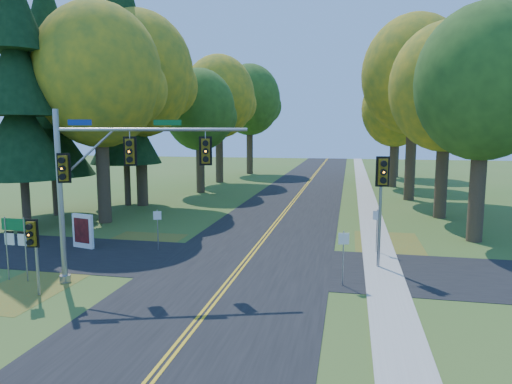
% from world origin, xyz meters
% --- Properties ---
extents(ground, '(160.00, 160.00, 0.00)m').
position_xyz_m(ground, '(0.00, 0.00, 0.00)').
color(ground, '#386021').
rests_on(ground, ground).
extents(road_main, '(8.00, 160.00, 0.02)m').
position_xyz_m(road_main, '(0.00, 0.00, 0.01)').
color(road_main, black).
rests_on(road_main, ground).
extents(road_cross, '(60.00, 6.00, 0.02)m').
position_xyz_m(road_cross, '(0.00, 2.00, 0.01)').
color(road_cross, black).
rests_on(road_cross, ground).
extents(centerline_left, '(0.10, 160.00, 0.01)m').
position_xyz_m(centerline_left, '(-0.10, 0.00, 0.03)').
color(centerline_left, gold).
rests_on(centerline_left, road_main).
extents(centerline_right, '(0.10, 160.00, 0.01)m').
position_xyz_m(centerline_right, '(0.10, 0.00, 0.03)').
color(centerline_right, gold).
rests_on(centerline_right, road_main).
extents(sidewalk_east, '(1.60, 160.00, 0.06)m').
position_xyz_m(sidewalk_east, '(6.20, 0.00, 0.03)').
color(sidewalk_east, '#9E998E').
rests_on(sidewalk_east, ground).
extents(leaf_patch_w_near, '(4.00, 6.00, 0.00)m').
position_xyz_m(leaf_patch_w_near, '(-6.50, 4.00, 0.01)').
color(leaf_patch_w_near, brown).
rests_on(leaf_patch_w_near, ground).
extents(leaf_patch_e, '(3.50, 8.00, 0.00)m').
position_xyz_m(leaf_patch_e, '(6.80, 6.00, 0.01)').
color(leaf_patch_e, brown).
rests_on(leaf_patch_e, ground).
extents(leaf_patch_w_far, '(3.00, 5.00, 0.00)m').
position_xyz_m(leaf_patch_w_far, '(-7.50, -3.00, 0.01)').
color(leaf_patch_w_far, brown).
rests_on(leaf_patch_w_far, ground).
extents(tree_w_a, '(8.00, 8.00, 14.15)m').
position_xyz_m(tree_w_a, '(-11.13, 9.38, 9.49)').
color(tree_w_a, '#38281C').
rests_on(tree_w_a, ground).
extents(tree_e_a, '(7.20, 7.20, 12.73)m').
position_xyz_m(tree_e_a, '(11.57, 8.77, 8.53)').
color(tree_e_a, '#38281C').
rests_on(tree_e_a, ground).
extents(tree_w_b, '(8.60, 8.60, 15.38)m').
position_xyz_m(tree_w_b, '(-11.72, 16.29, 10.37)').
color(tree_w_b, '#38281C').
rests_on(tree_w_b, ground).
extents(tree_e_b, '(7.60, 7.60, 13.33)m').
position_xyz_m(tree_e_b, '(10.97, 15.58, 8.90)').
color(tree_e_b, '#38281C').
rests_on(tree_e_b, ground).
extents(tree_w_c, '(6.80, 6.80, 11.91)m').
position_xyz_m(tree_w_c, '(-9.54, 24.47, 7.94)').
color(tree_w_c, '#38281C').
rests_on(tree_w_c, ground).
extents(tree_e_c, '(8.80, 8.80, 15.79)m').
position_xyz_m(tree_e_c, '(9.88, 23.69, 10.66)').
color(tree_e_c, '#38281C').
rests_on(tree_e_c, ground).
extents(tree_w_d, '(8.20, 8.20, 14.56)m').
position_xyz_m(tree_w_d, '(-10.13, 33.18, 9.78)').
color(tree_w_d, '#38281C').
rests_on(tree_w_d, ground).
extents(tree_e_d, '(7.00, 7.00, 12.32)m').
position_xyz_m(tree_e_d, '(9.26, 32.87, 8.24)').
color(tree_e_d, '#38281C').
rests_on(tree_e_d, ground).
extents(tree_w_e, '(8.40, 8.40, 14.97)m').
position_xyz_m(tree_w_e, '(-8.92, 44.09, 10.07)').
color(tree_w_e, '#38281C').
rests_on(tree_w_e, ground).
extents(tree_e_e, '(7.80, 7.80, 13.74)m').
position_xyz_m(tree_e_e, '(10.47, 43.58, 9.19)').
color(tree_e_e, '#38281C').
rests_on(tree_e_e, ground).
extents(pine_a, '(5.60, 5.60, 19.48)m').
position_xyz_m(pine_a, '(-14.50, 6.00, 9.18)').
color(pine_a, '#38281C').
rests_on(pine_a, ground).
extents(pine_b, '(5.60, 5.60, 17.31)m').
position_xyz_m(pine_b, '(-16.00, 11.00, 8.16)').
color(pine_b, '#38281C').
rests_on(pine_b, ground).
extents(pine_c, '(5.60, 5.60, 20.56)m').
position_xyz_m(pine_c, '(-13.00, 16.00, 9.69)').
color(pine_c, '#38281C').
rests_on(pine_c, ground).
extents(traffic_mast, '(7.31, 2.66, 6.92)m').
position_xyz_m(traffic_mast, '(-4.70, -1.48, 4.45)').
color(traffic_mast, gray).
rests_on(traffic_mast, ground).
extents(east_signal_pole, '(0.58, 0.67, 4.99)m').
position_xyz_m(east_signal_pole, '(6.04, 2.38, 3.79)').
color(east_signal_pole, gray).
rests_on(east_signal_pole, ground).
extents(ped_signal_pole, '(0.46, 0.54, 2.93)m').
position_xyz_m(ped_signal_pole, '(-6.54, -3.68, 2.18)').
color(ped_signal_pole, gray).
rests_on(ped_signal_pole, ground).
extents(route_sign_cluster, '(1.23, 0.08, 2.64)m').
position_xyz_m(route_sign_cluster, '(-8.50, -2.20, 1.86)').
color(route_sign_cluster, gray).
rests_on(route_sign_cluster, ground).
extents(info_kiosk, '(1.30, 0.48, 1.79)m').
position_xyz_m(info_kiosk, '(-8.83, 2.99, 0.89)').
color(info_kiosk, white).
rests_on(info_kiosk, ground).
extents(reg_sign_e_north, '(0.41, 0.17, 2.21)m').
position_xyz_m(reg_sign_e_north, '(6.06, 5.10, 1.51)').
color(reg_sign_e_north, gray).
rests_on(reg_sign_e_north, ground).
extents(reg_sign_e_south, '(0.42, 0.13, 2.21)m').
position_xyz_m(reg_sign_e_south, '(4.50, -0.15, 1.51)').
color(reg_sign_e_south, gray).
rests_on(reg_sign_e_south, ground).
extents(reg_sign_w, '(0.39, 0.16, 2.11)m').
position_xyz_m(reg_sign_w, '(-4.82, 3.33, 1.44)').
color(reg_sign_w, gray).
rests_on(reg_sign_w, ground).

